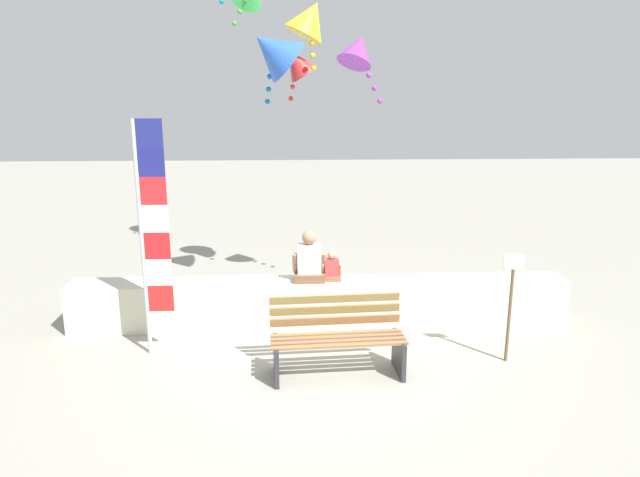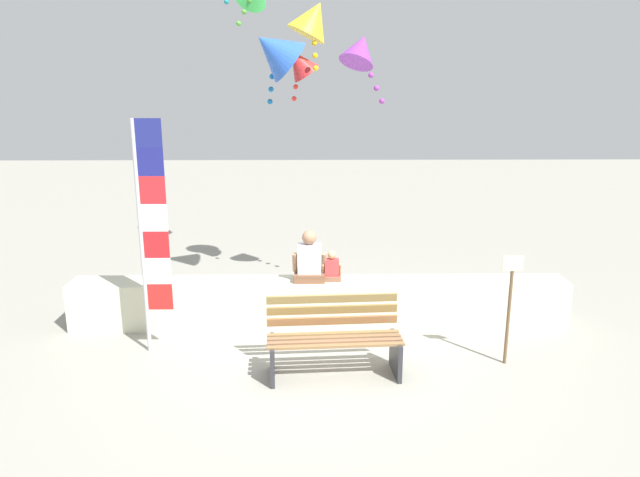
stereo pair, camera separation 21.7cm
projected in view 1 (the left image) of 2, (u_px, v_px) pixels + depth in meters
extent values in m
plane|color=gray|center=(323.00, 358.00, 7.26)|extent=(40.00, 40.00, 0.00)
cube|color=beige|center=(319.00, 303.00, 8.19)|extent=(6.87, 0.52, 0.66)
cube|color=olive|center=(340.00, 346.00, 6.56)|extent=(1.56, 0.17, 0.03)
cube|color=#895E41|center=(339.00, 341.00, 6.66)|extent=(1.56, 0.17, 0.03)
cube|color=brown|center=(338.00, 337.00, 6.77)|extent=(1.56, 0.17, 0.03)
cube|color=olive|center=(336.00, 333.00, 6.88)|extent=(1.56, 0.17, 0.03)
cube|color=#94623B|center=(335.00, 320.00, 6.95)|extent=(1.55, 0.15, 0.10)
cube|color=olive|center=(335.00, 309.00, 6.94)|extent=(1.55, 0.15, 0.10)
cube|color=olive|center=(335.00, 299.00, 6.93)|extent=(1.55, 0.15, 0.10)
cube|color=#2D2D33|center=(276.00, 360.00, 6.70)|extent=(0.08, 0.53, 0.45)
cube|color=#2D2D33|center=(399.00, 354.00, 6.85)|extent=(0.08, 0.53, 0.45)
cube|color=brown|center=(309.00, 276.00, 8.10)|extent=(0.42, 0.34, 0.11)
cube|color=silver|center=(309.00, 259.00, 8.03)|extent=(0.32, 0.21, 0.40)
cylinder|color=#9E7153|center=(295.00, 262.00, 8.02)|extent=(0.07, 0.16, 0.29)
cylinder|color=#9E7153|center=(324.00, 262.00, 8.03)|extent=(0.07, 0.16, 0.29)
sphere|color=#9E7153|center=(309.00, 237.00, 7.96)|extent=(0.20, 0.20, 0.20)
cube|color=brown|center=(332.00, 278.00, 8.11)|extent=(0.25, 0.20, 0.07)
cube|color=#D43B3C|center=(332.00, 267.00, 8.08)|extent=(0.19, 0.12, 0.24)
cylinder|color=tan|center=(323.00, 269.00, 8.07)|extent=(0.04, 0.09, 0.17)
cylinder|color=tan|center=(340.00, 269.00, 8.08)|extent=(0.04, 0.09, 0.17)
sphere|color=tan|center=(332.00, 255.00, 8.03)|extent=(0.12, 0.12, 0.12)
cylinder|color=#B7B7BC|center=(142.00, 242.00, 7.04)|extent=(0.05, 0.05, 2.91)
cube|color=red|center=(161.00, 298.00, 7.23)|extent=(0.31, 0.02, 0.34)
cube|color=white|center=(159.00, 272.00, 7.14)|extent=(0.31, 0.02, 0.34)
cube|color=red|center=(157.00, 246.00, 7.06)|extent=(0.31, 0.02, 0.34)
cube|color=white|center=(155.00, 219.00, 6.97)|extent=(0.31, 0.02, 0.34)
cube|color=red|center=(153.00, 191.00, 6.89)|extent=(0.31, 0.02, 0.34)
cube|color=navy|center=(151.00, 162.00, 6.80)|extent=(0.31, 0.02, 0.34)
cube|color=navy|center=(149.00, 133.00, 6.72)|extent=(0.31, 0.02, 0.34)
sphere|color=green|center=(245.00, 0.00, 9.35)|extent=(0.08, 0.08, 0.08)
sphere|color=green|center=(240.00, 12.00, 9.34)|extent=(0.08, 0.08, 0.08)
sphere|color=green|center=(234.00, 23.00, 9.34)|extent=(0.08, 0.08, 0.08)
cone|color=purple|center=(358.00, 49.00, 8.46)|extent=(0.82, 0.83, 0.62)
sphere|color=purple|center=(363.00, 62.00, 8.44)|extent=(0.08, 0.08, 0.08)
sphere|color=purple|center=(369.00, 75.00, 8.43)|extent=(0.08, 0.08, 0.08)
sphere|color=purple|center=(374.00, 88.00, 8.41)|extent=(0.08, 0.08, 0.08)
sphere|color=purple|center=(380.00, 101.00, 8.40)|extent=(0.08, 0.08, 0.08)
cone|color=yellow|center=(310.00, 19.00, 8.70)|extent=(0.83, 0.69, 0.72)
sphere|color=yellow|center=(311.00, 31.00, 8.65)|extent=(0.08, 0.08, 0.08)
sphere|color=yellow|center=(312.00, 43.00, 8.60)|extent=(0.08, 0.08, 0.08)
sphere|color=yellow|center=(313.00, 56.00, 8.55)|extent=(0.08, 0.08, 0.08)
sphere|color=yellow|center=(313.00, 68.00, 8.50)|extent=(0.08, 0.08, 0.08)
sphere|color=teal|center=(222.00, 1.00, 9.62)|extent=(0.08, 0.08, 0.08)
cone|color=red|center=(296.00, 62.00, 8.82)|extent=(0.70, 0.60, 0.59)
sphere|color=#F33A34|center=(294.00, 75.00, 8.96)|extent=(0.08, 0.08, 0.08)
sphere|color=#F33A34|center=(293.00, 87.00, 9.09)|extent=(0.08, 0.08, 0.08)
sphere|color=#F33A34|center=(291.00, 99.00, 9.23)|extent=(0.08, 0.08, 0.08)
cone|color=blue|center=(272.00, 50.00, 8.22)|extent=(1.01, 0.89, 0.89)
sphere|color=#1972BD|center=(271.00, 63.00, 8.36)|extent=(0.08, 0.08, 0.08)
sphere|color=#1972BD|center=(270.00, 77.00, 8.50)|extent=(0.08, 0.08, 0.08)
sphere|color=#1972BD|center=(269.00, 89.00, 8.64)|extent=(0.08, 0.08, 0.08)
sphere|color=#1972BD|center=(267.00, 102.00, 8.78)|extent=(0.08, 0.08, 0.08)
cylinder|color=brown|center=(509.00, 316.00, 7.05)|extent=(0.04, 0.04, 1.17)
cube|color=beige|center=(514.00, 262.00, 6.87)|extent=(0.24, 0.02, 0.18)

